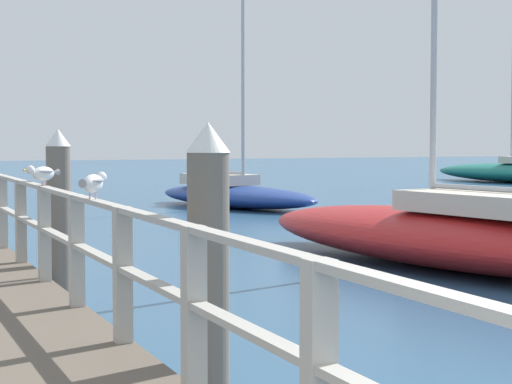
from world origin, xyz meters
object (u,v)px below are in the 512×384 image
(seagull_background, at_px, (43,173))
(boat_2, at_px, (234,194))
(dock_piling_far, at_px, (59,216))
(dock_piling_near, at_px, (208,276))
(boat_1, at_px, (455,234))
(seagull_foreground, at_px, (93,182))

(seagull_background, distance_m, boat_2, 16.49)
(dock_piling_far, height_order, boat_2, boat_2)
(dock_piling_near, distance_m, boat_1, 8.49)
(seagull_foreground, relative_size, boat_1, 0.04)
(dock_piling_near, distance_m, dock_piling_far, 5.08)
(seagull_foreground, bearing_deg, dock_piling_near, -41.42)
(dock_piling_near, distance_m, boat_2, 19.83)
(boat_2, bearing_deg, seagull_background, 43.89)
(dock_piling_near, bearing_deg, boat_2, 67.84)
(boat_2, bearing_deg, boat_1, 66.11)
(dock_piling_near, relative_size, dock_piling_far, 1.00)
(dock_piling_far, height_order, boat_1, boat_1)
(boat_1, relative_size, boat_2, 1.32)
(dock_piling_near, relative_size, boat_1, 0.19)
(seagull_foreground, bearing_deg, boat_2, 100.77)
(boat_2, bearing_deg, dock_piling_near, 50.28)
(dock_piling_near, height_order, boat_1, boat_1)
(dock_piling_near, distance_m, seagull_foreground, 1.80)
(seagull_background, xyz_separation_m, boat_1, (6.48, 1.98, -1.09))
(seagull_foreground, distance_m, boat_2, 18.47)
(boat_1, xyz_separation_m, boat_2, (1.38, 12.47, -0.11))
(dock_piling_near, xyz_separation_m, dock_piling_far, (0.00, 5.08, 0.00))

